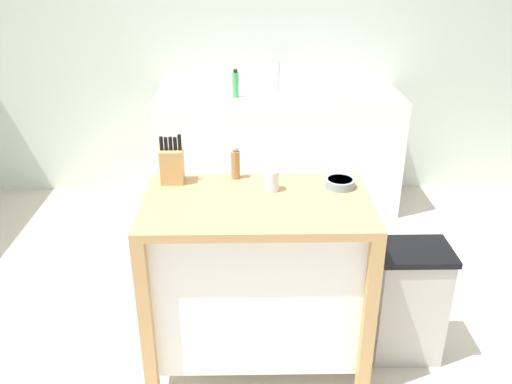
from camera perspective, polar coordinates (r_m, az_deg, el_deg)
ground_plane at (r=2.88m, az=0.50°, el=-18.52°), size 6.64×6.64×0.00m
wall_back at (r=4.44m, az=-0.21°, el=16.20°), size 5.64×0.10×2.60m
kitchen_island at (r=2.67m, az=0.07°, el=-8.55°), size 1.06×0.63×0.90m
knife_block at (r=2.66m, az=-8.88°, el=2.85°), size 0.11×0.09×0.25m
bowl_ceramic_small at (r=2.64m, az=8.86°, el=0.98°), size 0.15×0.15×0.04m
drinking_cup at (r=2.56m, az=1.68°, el=1.23°), size 0.07×0.07×0.10m
pepper_grinder at (r=2.68m, az=-2.19°, el=3.05°), size 0.04×0.04×0.17m
trash_bin at (r=2.90m, az=15.77°, el=-11.10°), size 0.36×0.28×0.63m
sink_counter at (r=4.32m, az=2.33°, el=4.40°), size 1.87×0.60×0.92m
sink_faucet at (r=4.29m, az=2.36°, el=12.18°), size 0.02×0.02×0.22m
bottle_hand_soap at (r=4.07m, az=-2.18°, el=11.31°), size 0.05×0.05×0.21m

